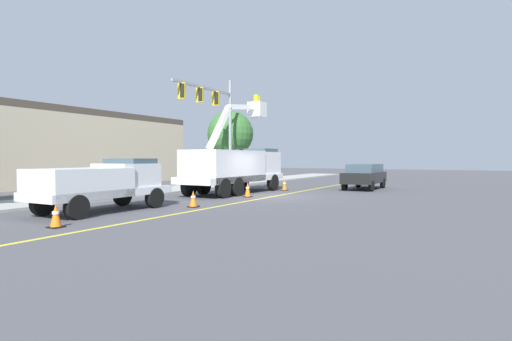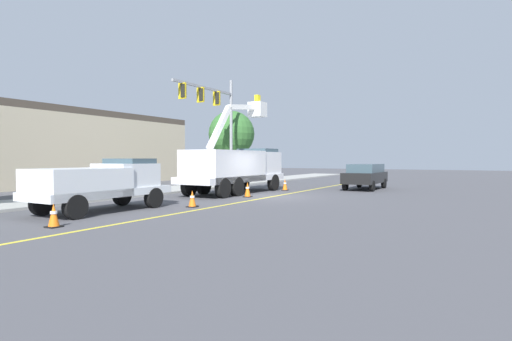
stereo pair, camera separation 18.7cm
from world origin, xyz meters
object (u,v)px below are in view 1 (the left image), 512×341
Objects in this scene: passing_minivan at (365,175)px; traffic_signal_mast at (214,111)px; utility_bucket_truck at (236,166)px; traffic_cone_mid_rear at (248,190)px; service_pickup_truck at (102,183)px; traffic_cone_trailing at (284,185)px; traffic_cone_leading at (56,216)px; traffic_cone_mid_front at (193,199)px.

traffic_signal_mast reaches higher than passing_minivan.
traffic_cone_mid_rear is (-1.88, -1.89, -1.19)m from utility_bucket_truck.
service_pickup_truck is 17.50m from passing_minivan.
passing_minivan is 0.61× the size of traffic_signal_mast.
traffic_cone_mid_rear is 9.03m from traffic_signal_mast.
service_pickup_truck is 7.50× the size of traffic_cone_trailing.
traffic_cone_leading reaches higher than traffic_cone_mid_front.
utility_bucket_truck is 13.02m from traffic_cone_leading.
traffic_cone_leading is at bearing -172.82° from utility_bucket_truck.
traffic_signal_mast is (15.97, 5.32, 5.07)m from traffic_cone_leading.
service_pickup_truck is 8.10m from traffic_cone_mid_rear.
utility_bucket_truck is 2.92m from traffic_cone_mid_rear.
traffic_cone_leading is 0.89× the size of traffic_cone_mid_rear.
traffic_cone_leading is (-19.56, 4.38, -0.62)m from passing_minivan.
service_pickup_truck is 0.71× the size of traffic_signal_mast.
utility_bucket_truck reaches higher than passing_minivan.
traffic_cone_mid_front is at bearing -38.04° from service_pickup_truck.
utility_bucket_truck is 9.70m from service_pickup_truck.
traffic_cone_trailing is (-3.52, 4.29, -0.60)m from passing_minivan.
passing_minivan is 14.12m from traffic_cone_mid_front.
passing_minivan is at bearing -69.70° from traffic_signal_mast.
traffic_cone_trailing is 0.09× the size of traffic_signal_mast.
traffic_signal_mast is at bearing 48.20° from traffic_cone_mid_rear.
utility_bucket_truck is at bearing 7.18° from traffic_cone_leading.
traffic_cone_leading is 16.04m from traffic_cone_trailing.
traffic_signal_mast is (-0.07, 5.41, 5.06)m from traffic_cone_trailing.
traffic_cone_trailing is at bearing -8.12° from service_pickup_truck.
traffic_cone_mid_rear is 0.10× the size of traffic_signal_mast.
traffic_cone_trailing is 7.41m from traffic_signal_mast.
passing_minivan is at bearing -12.63° from traffic_cone_leading.
passing_minivan is 6.43× the size of traffic_cone_trailing.
traffic_cone_mid_front is 4.97m from traffic_cone_mid_rear.
utility_bucket_truck is 1.46× the size of service_pickup_truck.
traffic_cone_leading is 10.98m from traffic_cone_mid_rear.
traffic_signal_mast is (9.96, 5.80, 5.08)m from traffic_cone_mid_front.
traffic_cone_mid_front is 12.60m from traffic_signal_mast.
traffic_cone_mid_rear reaches higher than traffic_cone_trailing.
traffic_cone_mid_rear is at bearing -134.86° from utility_bucket_truck.
traffic_signal_mast is at bearing 30.19° from traffic_cone_mid_front.
traffic_cone_trailing is at bearing 129.33° from passing_minivan.
service_pickup_truck reaches higher than traffic_cone_mid_rear.
traffic_cone_trailing is (16.04, -0.09, 0.02)m from traffic_cone_leading.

